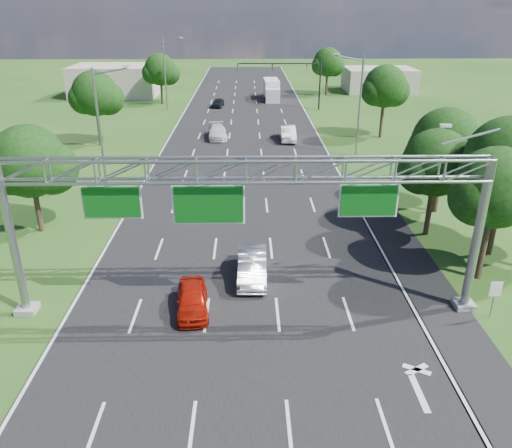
{
  "coord_description": "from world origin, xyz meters",
  "views": [
    {
      "loc": [
        0.33,
        -9.75,
        14.42
      ],
      "look_at": [
        0.75,
        14.29,
        3.79
      ],
      "focal_mm": 35.0,
      "sensor_mm": 36.0,
      "label": 1
    }
  ],
  "objects_px": {
    "silver_sedan": "(252,266)",
    "box_truck": "(272,90)",
    "sign_gantry": "(248,183)",
    "red_coupe": "(192,299)",
    "regulatory_sign": "(495,292)",
    "traffic_signal": "(296,74)"
  },
  "relations": [
    {
      "from": "box_truck",
      "to": "sign_gantry",
      "type": "bearing_deg",
      "value": -95.86
    },
    {
      "from": "traffic_signal",
      "to": "silver_sedan",
      "type": "height_order",
      "value": "traffic_signal"
    },
    {
      "from": "sign_gantry",
      "to": "silver_sedan",
      "type": "xyz_separation_m",
      "value": [
        0.23,
        3.24,
        -6.14
      ]
    },
    {
      "from": "sign_gantry",
      "to": "red_coupe",
      "type": "bearing_deg",
      "value": -179.12
    },
    {
      "from": "red_coupe",
      "to": "silver_sedan",
      "type": "xyz_separation_m",
      "value": [
        3.1,
        3.28,
        0.09
      ]
    },
    {
      "from": "regulatory_sign",
      "to": "box_truck",
      "type": "height_order",
      "value": "box_truck"
    },
    {
      "from": "traffic_signal",
      "to": "red_coupe",
      "type": "relative_size",
      "value": 3.11
    },
    {
      "from": "sign_gantry",
      "to": "silver_sedan",
      "type": "distance_m",
      "value": 6.94
    },
    {
      "from": "red_coupe",
      "to": "silver_sedan",
      "type": "bearing_deg",
      "value": 40.34
    },
    {
      "from": "regulatory_sign",
      "to": "box_truck",
      "type": "bearing_deg",
      "value": 97.27
    },
    {
      "from": "silver_sedan",
      "to": "box_truck",
      "type": "relative_size",
      "value": 0.56
    },
    {
      "from": "traffic_signal",
      "to": "box_truck",
      "type": "height_order",
      "value": "traffic_signal"
    },
    {
      "from": "sign_gantry",
      "to": "regulatory_sign",
      "type": "bearing_deg",
      "value": -4.83
    },
    {
      "from": "regulatory_sign",
      "to": "box_truck",
      "type": "relative_size",
      "value": 0.26
    },
    {
      "from": "traffic_signal",
      "to": "silver_sedan",
      "type": "distance_m",
      "value": 50.44
    },
    {
      "from": "red_coupe",
      "to": "silver_sedan",
      "type": "relative_size",
      "value": 0.86
    },
    {
      "from": "regulatory_sign",
      "to": "silver_sedan",
      "type": "xyz_separation_m",
      "value": [
        -11.84,
        4.25,
        -0.75
      ]
    },
    {
      "from": "traffic_signal",
      "to": "silver_sedan",
      "type": "xyz_separation_m",
      "value": [
        -6.92,
        -49.77,
        -4.41
      ]
    },
    {
      "from": "traffic_signal",
      "to": "box_truck",
      "type": "bearing_deg",
      "value": 109.17
    },
    {
      "from": "sign_gantry",
      "to": "box_truck",
      "type": "relative_size",
      "value": 2.88
    },
    {
      "from": "red_coupe",
      "to": "sign_gantry",
      "type": "bearing_deg",
      "value": -5.42
    },
    {
      "from": "sign_gantry",
      "to": "red_coupe",
      "type": "height_order",
      "value": "sign_gantry"
    }
  ]
}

